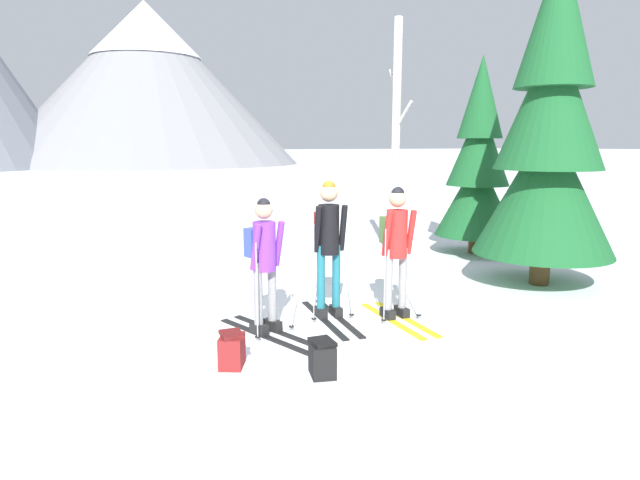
% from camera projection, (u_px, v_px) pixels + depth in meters
% --- Properties ---
extents(ground_plane, '(400.00, 400.00, 0.00)m').
position_uv_depth(ground_plane, '(319.00, 325.00, 7.17)').
color(ground_plane, white).
extents(skier_in_purple, '(0.94, 1.73, 1.70)m').
position_uv_depth(skier_in_purple, '(264.00, 258.00, 6.71)').
color(skier_in_purple, black).
rests_on(skier_in_purple, ground).
extents(skier_in_black, '(0.61, 1.72, 1.87)m').
position_uv_depth(skier_in_black, '(328.00, 240.00, 7.32)').
color(skier_in_black, black).
rests_on(skier_in_black, ground).
extents(skier_in_red, '(0.61, 1.61, 1.79)m').
position_uv_depth(skier_in_red, '(396.00, 245.00, 7.28)').
color(skier_in_red, yellow).
rests_on(skier_in_red, ground).
extents(pine_tree_near, '(2.26, 2.26, 5.45)m').
position_uv_depth(pine_tree_near, '(549.00, 135.00, 8.82)').
color(pine_tree_near, '#51381E').
rests_on(pine_tree_near, ground).
extents(pine_tree_mid, '(1.72, 1.72, 4.15)m').
position_uv_depth(pine_tree_mid, '(478.00, 165.00, 11.51)').
color(pine_tree_mid, '#51381E').
rests_on(pine_tree_mid, ground).
extents(birch_tree_tall, '(0.24, 1.01, 4.76)m').
position_uv_depth(birch_tree_tall, '(396.00, 140.00, 10.91)').
color(birch_tree_tall, silver).
rests_on(birch_tree_tall, ground).
extents(backpack_on_snow_front, '(0.35, 0.39, 0.38)m').
position_uv_depth(backpack_on_snow_front, '(232.00, 350.00, 5.80)').
color(backpack_on_snow_front, maroon).
rests_on(backpack_on_snow_front, ground).
extents(backpack_on_snow_beside, '(0.30, 0.36, 0.38)m').
position_uv_depth(backpack_on_snow_beside, '(322.00, 358.00, 5.58)').
color(backpack_on_snow_beside, black).
rests_on(backpack_on_snow_beside, ground).
extents(mountain_ridge_distant, '(55.88, 34.92, 26.78)m').
position_uv_depth(mountain_ridge_distant, '(14.00, 49.00, 55.35)').
color(mountain_ridge_distant, slate).
rests_on(mountain_ridge_distant, ground).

